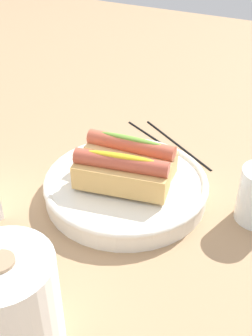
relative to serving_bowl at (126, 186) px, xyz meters
The scene contains 7 objects.
ground_plane 0.03m from the serving_bowl, 51.18° to the left, with size 2.40×2.40×0.00m, color #9E7A56.
serving_bowl is the anchor object (origin of this frame).
hotdog_front 0.05m from the serving_bowl, 77.83° to the right, with size 0.15×0.06×0.06m.
hotdog_back 0.05m from the serving_bowl, 102.17° to the left, with size 0.16×0.08×0.06m.
paper_towel_roll 0.31m from the serving_bowl, 94.16° to the left, with size 0.11×0.11×0.13m.
chopstick_near 0.19m from the serving_bowl, 83.83° to the right, with size 0.01×0.01×0.22m, color black.
chopstick_far 0.20m from the serving_bowl, 92.91° to the right, with size 0.01×0.01×0.22m, color black.
Camera 1 is at (-0.29, 0.48, 0.44)m, focal length 45.04 mm.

